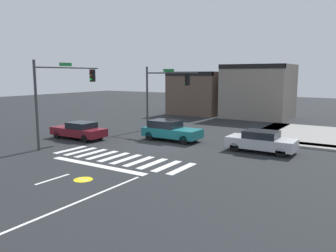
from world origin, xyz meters
name	(u,v)px	position (x,y,z in m)	size (l,w,h in m)	color
ground_plane	(161,145)	(0.00, 0.00, 0.00)	(120.00, 120.00, 0.00)	#232628
crosswalk_near	(120,158)	(0.00, -4.50, 0.00)	(9.16, 2.67, 0.01)	silver
lane_markings	(34,195)	(1.16, -11.43, 0.00)	(6.80, 18.75, 0.01)	white
bike_detector_marking	(83,180)	(1.29, -8.75, 0.00)	(0.93, 0.93, 0.01)	yellow
curb_corner_northeast	(311,136)	(8.49, 9.42, 0.07)	(10.00, 10.60, 0.15)	gray
storefront_row	(231,92)	(-2.56, 19.23, 2.92)	(14.50, 6.74, 6.16)	brown
traffic_signal_northwest	(164,87)	(-3.10, 5.22, 3.91)	(5.22, 0.32, 5.74)	#383A3D
traffic_signal_southwest	(63,87)	(-6.02, -3.53, 4.17)	(0.32, 5.88, 5.99)	#383A3D
car_teal	(170,130)	(-0.41, 1.91, 0.79)	(4.50, 1.89, 1.54)	#196B70
car_silver	(261,141)	(6.71, 1.78, 0.72)	(4.39, 1.89, 1.40)	#B7BABF
car_maroon	(79,130)	(-6.80, -1.43, 0.68)	(4.59, 1.84, 1.36)	maroon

